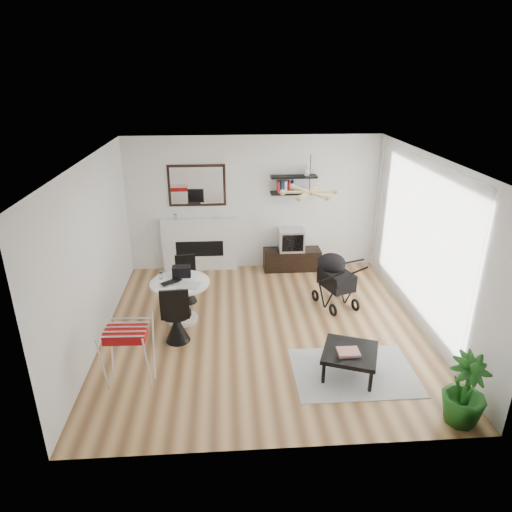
{
  "coord_description": "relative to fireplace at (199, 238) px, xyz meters",
  "views": [
    {
      "loc": [
        -0.56,
        -6.29,
        3.86
      ],
      "look_at": [
        -0.09,
        0.4,
        1.09
      ],
      "focal_mm": 32.0,
      "sensor_mm": 36.0,
      "label": 1
    }
  ],
  "objects": [
    {
      "name": "drying_rack",
      "position": [
        -0.74,
        -3.69,
        -0.22
      ],
      "size": [
        0.61,
        0.57,
        0.89
      ],
      "rotation": [
        0.0,
        0.0,
        -0.04
      ],
      "color": "white",
      "rests_on": "floor"
    },
    {
      "name": "shelf_lower",
      "position": [
        1.88,
        -0.05,
        0.91
      ],
      "size": [
        0.9,
        0.25,
        0.04
      ],
      "primitive_type": "cube",
      "color": "black",
      "rests_on": "wall_back"
    },
    {
      "name": "magazines",
      "position": [
        2.11,
        -3.73,
        -0.29
      ],
      "size": [
        0.29,
        0.23,
        0.04
      ],
      "primitive_type": "cube",
      "rotation": [
        0.0,
        0.0,
        -0.01
      ],
      "color": "#C13830",
      "rests_on": "coffee_table"
    },
    {
      "name": "coffee_table",
      "position": [
        2.16,
        -3.67,
        -0.35
      ],
      "size": [
        0.9,
        0.9,
        0.36
      ],
      "rotation": [
        0.0,
        0.0,
        -0.36
      ],
      "color": "black",
      "rests_on": "rug"
    },
    {
      "name": "laptop",
      "position": [
        -0.32,
        -2.14,
        0.03
      ],
      "size": [
        0.42,
        0.4,
        0.03
      ],
      "primitive_type": "imported",
      "rotation": [
        0.0,
        0.0,
        0.68
      ],
      "color": "black",
      "rests_on": "dining_table"
    },
    {
      "name": "chair_near",
      "position": [
        -0.23,
        -2.7,
        -0.38
      ],
      "size": [
        0.46,
        0.47,
        0.96
      ],
      "rotation": [
        0.0,
        0.0,
        3.2
      ],
      "color": "black",
      "rests_on": "floor"
    },
    {
      "name": "pendant_lamp",
      "position": [
        1.8,
        -2.12,
        1.46
      ],
      "size": [
        0.9,
        0.9,
        0.1
      ],
      "primitive_type": null,
      "color": "tan",
      "rests_on": "ceiling"
    },
    {
      "name": "wall_left",
      "position": [
        -1.4,
        -2.42,
        0.66
      ],
      "size": [
        0.0,
        5.0,
        5.0
      ],
      "primitive_type": "plane",
      "rotation": [
        1.57,
        0.0,
        1.57
      ],
      "color": "white",
      "rests_on": "floor"
    },
    {
      "name": "fireplace",
      "position": [
        0.0,
        0.0,
        0.0
      ],
      "size": [
        1.5,
        0.17,
        2.16
      ],
      "color": "white",
      "rests_on": "floor"
    },
    {
      "name": "rug",
      "position": [
        2.24,
        -3.65,
        -0.68
      ],
      "size": [
        1.65,
        1.19,
        0.01
      ],
      "primitive_type": "cube",
      "color": "#A7A7A7",
      "rests_on": "floor"
    },
    {
      "name": "shelf_upper",
      "position": [
        1.88,
        -0.05,
        1.23
      ],
      "size": [
        0.9,
        0.25,
        0.04
      ],
      "primitive_type": "cube",
      "color": "black",
      "rests_on": "wall_back"
    },
    {
      "name": "potted_plant",
      "position": [
        3.24,
        -4.65,
        -0.24
      ],
      "size": [
        0.6,
        0.6,
        0.89
      ],
      "primitive_type": "imported",
      "rotation": [
        0.0,
        0.0,
        0.23
      ],
      "color": "#1A5518",
      "rests_on": "floor"
    },
    {
      "name": "crt_tv",
      "position": [
        1.86,
        -0.14,
        -0.03
      ],
      "size": [
        0.5,
        0.44,
        0.44
      ],
      "color": "silver",
      "rests_on": "tv_console"
    },
    {
      "name": "floor",
      "position": [
        1.1,
        -2.42,
        -0.69
      ],
      "size": [
        5.0,
        5.0,
        0.0
      ],
      "primitive_type": "plane",
      "color": "brown",
      "rests_on": "ground"
    },
    {
      "name": "sheer_curtain",
      "position": [
        3.5,
        -2.22,
        0.66
      ],
      "size": [
        0.04,
        3.6,
        2.6
      ],
      "primitive_type": "cube",
      "color": "white",
      "rests_on": "wall_right"
    },
    {
      "name": "wall_back",
      "position": [
        1.1,
        0.08,
        0.66
      ],
      "size": [
        5.0,
        0.0,
        5.0
      ],
      "primitive_type": "plane",
      "rotation": [
        1.57,
        0.0,
        0.0
      ],
      "color": "white",
      "rests_on": "floor"
    },
    {
      "name": "drinking_glass",
      "position": [
        -0.53,
        -1.92,
        0.06
      ],
      "size": [
        0.06,
        0.06,
        0.1
      ],
      "primitive_type": "cylinder",
      "color": "white",
      "rests_on": "dining_table"
    },
    {
      "name": "black_bag",
      "position": [
        -0.2,
        -1.86,
        0.1
      ],
      "size": [
        0.31,
        0.19,
        0.18
      ],
      "primitive_type": "cube",
      "rotation": [
        0.0,
        0.0,
        0.05
      ],
      "color": "black",
      "rests_on": "dining_table"
    },
    {
      "name": "wall_right",
      "position": [
        3.6,
        -2.42,
        0.66
      ],
      "size": [
        0.0,
        5.0,
        5.0
      ],
      "primitive_type": "plane",
      "rotation": [
        1.57,
        0.0,
        -1.57
      ],
      "color": "white",
      "rests_on": "floor"
    },
    {
      "name": "stroller",
      "position": [
        2.4,
        -1.68,
        -0.25
      ],
      "size": [
        0.75,
        0.92,
        1.01
      ],
      "rotation": [
        0.0,
        0.0,
        0.35
      ],
      "color": "black",
      "rests_on": "floor"
    },
    {
      "name": "ceiling",
      "position": [
        1.1,
        -2.42,
        2.01
      ],
      "size": [
        5.0,
        5.0,
        0.0
      ],
      "primitive_type": "plane",
      "color": "white",
      "rests_on": "wall_back"
    },
    {
      "name": "dining_table",
      "position": [
        -0.22,
        -2.07,
        -0.22
      ],
      "size": [
        0.96,
        0.96,
        0.7
      ],
      "color": "white",
      "rests_on": "floor"
    },
    {
      "name": "newspaper",
      "position": [
        -0.07,
        -2.22,
        0.02
      ],
      "size": [
        0.39,
        0.34,
        0.01
      ],
      "primitive_type": "cube",
      "rotation": [
        0.0,
        0.0,
        -0.21
      ],
      "color": "silver",
      "rests_on": "dining_table"
    },
    {
      "name": "tv_console",
      "position": [
        1.88,
        -0.14,
        -0.47
      ],
      "size": [
        1.16,
        0.41,
        0.43
      ],
      "primitive_type": "cube",
      "color": "black",
      "rests_on": "floor"
    },
    {
      "name": "chair_far",
      "position": [
        -0.17,
        -1.4,
        -0.42
      ],
      "size": [
        0.4,
        0.42,
        0.83
      ],
      "rotation": [
        0.0,
        0.0,
        0.14
      ],
      "color": "black",
      "rests_on": "floor"
    }
  ]
}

